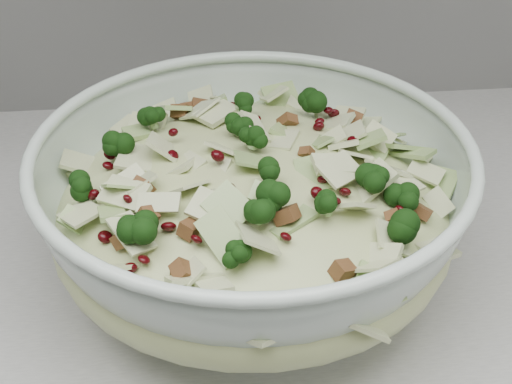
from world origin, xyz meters
The scene contains 2 objects.
mixing_bowl centered at (0.46, 1.62, 0.98)m, with size 0.47×0.47×0.15m.
salad centered at (0.46, 1.62, 1.00)m, with size 0.47×0.47×0.15m.
Camera 1 is at (0.42, 1.12, 1.35)m, focal length 50.00 mm.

